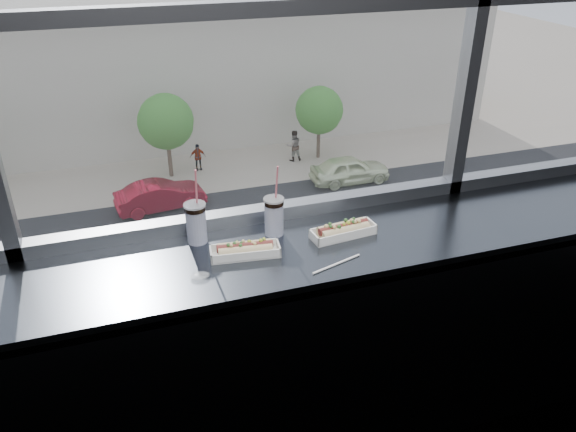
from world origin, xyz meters
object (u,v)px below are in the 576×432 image
object	(u,v)px
car_far_b	(160,191)
tree_center	(166,122)
loose_straw	(336,264)
car_near_d	(343,250)
hotdog_tray_right	(343,230)
hotdog_tray_left	(245,250)
soda_cup_left	(196,221)
pedestrian_c	(198,154)
car_near_c	(166,282)
pedestrian_d	(294,143)
wrapper	(200,276)
soda_cup_right	(274,214)
car_far_c	(350,165)
tree_right	(319,110)

from	to	relation	value
car_far_b	tree_center	world-z (taller)	tree_center
loose_straw	car_near_d	distance (m)	21.25
hotdog_tray_right	car_near_d	xyz separation A→B (m)	(7.49, 16.25, -11.11)
hotdog_tray_left	soda_cup_left	distance (m)	0.25
loose_straw	pedestrian_c	xyz separation A→B (m)	(3.71, 28.86, -11.11)
hotdog_tray_left	car_near_c	world-z (taller)	hotdog_tray_left
pedestrian_d	car_near_c	bearing A→B (deg)	52.53
hotdog_tray_right	loose_straw	xyz separation A→B (m)	(-0.11, -0.20, -0.02)
soda_cup_left	pedestrian_d	distance (m)	31.77
pedestrian_c	car_far_b	bearing A→B (deg)	-121.38
hotdog_tray_left	pedestrian_d	world-z (taller)	hotdog_tray_left
car_far_b	car_near_c	bearing A→B (deg)	166.82
hotdog_tray_left	soda_cup_left	xyz separation A→B (m)	(-0.16, 0.17, 0.07)
loose_straw	pedestrian_d	distance (m)	31.90
hotdog_tray_right	pedestrian_d	distance (m)	31.69
hotdog_tray_right	car_far_b	size ratio (longest dim) A/B	0.05
pedestrian_c	car_near_c	bearing A→B (deg)	-105.40
pedestrian_d	soda_cup_left	bearing A→B (deg)	70.48
hotdog_tray_left	tree_center	xyz separation A→B (m)	(2.38, 28.28, -8.85)
hotdog_tray_right	wrapper	distance (m)	0.65
soda_cup_right	wrapper	distance (m)	0.44
soda_cup_right	pedestrian_d	world-z (taller)	soda_cup_right
hotdog_tray_right	tree_center	size ratio (longest dim) A/B	0.06
hotdog_tray_left	wrapper	xyz separation A→B (m)	(-0.20, -0.10, -0.02)
car_far_b	tree_center	size ratio (longest dim) A/B	1.21
hotdog_tray_left	soda_cup_right	world-z (taller)	soda_cup_right
loose_straw	car_far_b	xyz separation A→B (m)	(1.02, 24.45, -11.07)
soda_cup_left	car_far_c	world-z (taller)	soda_cup_left
hotdog_tray_left	pedestrian_d	distance (m)	31.85
soda_cup_left	car_near_d	bearing A→B (deg)	63.34
tree_center	tree_right	world-z (taller)	tree_center
hotdog_tray_right	loose_straw	world-z (taller)	hotdog_tray_right
tree_center	hotdog_tray_left	bearing A→B (deg)	-94.81
car_far_b	car_far_c	bearing A→B (deg)	-97.97
car_near_c	car_near_d	distance (m)	7.31
hotdog_tray_right	car_near_c	size ratio (longest dim) A/B	0.05
car_far_c	pedestrian_c	size ratio (longest dim) A/B	3.17
hotdog_tray_right	car_near_c	distance (m)	19.71
loose_straw	tree_center	size ratio (longest dim) A/B	0.05
soda_cup_right	tree_right	bearing A→B (deg)	68.24
soda_cup_left	tree_right	bearing A→B (deg)	67.64
hotdog_tray_right	pedestrian_d	world-z (taller)	hotdog_tray_right
hotdog_tray_right	car_near_d	bearing A→B (deg)	59.39
hotdog_tray_left	car_near_c	bearing A→B (deg)	95.01
soda_cup_right	wrapper	xyz separation A→B (m)	(-0.36, -0.23, -0.08)
pedestrian_d	car_near_d	bearing A→B (deg)	81.11
soda_cup_right	tree_right	world-z (taller)	soda_cup_right
car_near_c	tree_center	bearing A→B (deg)	-3.30
tree_center	wrapper	bearing A→B (deg)	-95.20
soda_cup_right	tree_center	xyz separation A→B (m)	(2.22, 28.14, -8.91)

